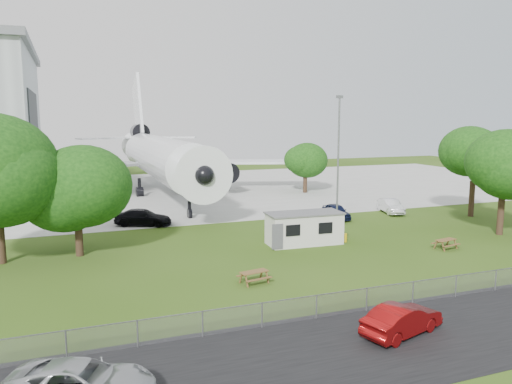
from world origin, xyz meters
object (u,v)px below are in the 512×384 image
object	(u,v)px
site_cabin	(304,228)
picnic_east	(445,249)
airliner	(159,155)
picnic_west	(254,283)
car_centre_sedan	(402,320)

from	to	relation	value
site_cabin	picnic_east	xyz separation A→B (m)	(9.72, -5.43, -1.31)
airliner	picnic_west	world-z (taller)	airliner
airliner	picnic_east	size ratio (longest dim) A/B	26.52
picnic_east	car_centre_sedan	distance (m)	17.71
picnic_west	car_centre_sedan	distance (m)	10.33
car_centre_sedan	picnic_west	bearing A→B (deg)	5.70
picnic_west	site_cabin	bearing A→B (deg)	36.00
picnic_east	site_cabin	bearing A→B (deg)	139.35
airliner	car_centre_sedan	distance (m)	48.75
picnic_west	picnic_east	xyz separation A→B (m)	(17.05, 2.35, 0.00)
airliner	picnic_east	xyz separation A→B (m)	(16.05, -36.57, -5.27)
airliner	site_cabin	world-z (taller)	airliner
airliner	car_centre_sedan	bearing A→B (deg)	-86.53
picnic_west	picnic_east	distance (m)	17.21
picnic_west	picnic_east	size ratio (longest dim) A/B	1.00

